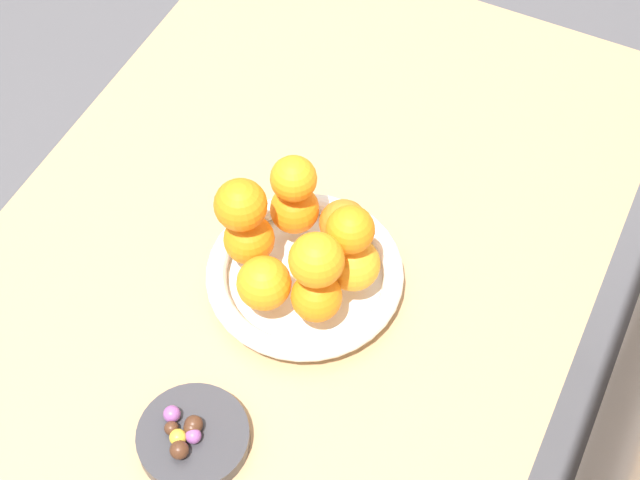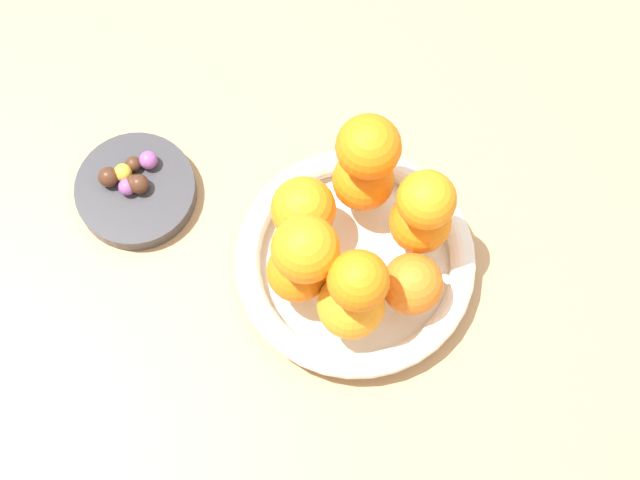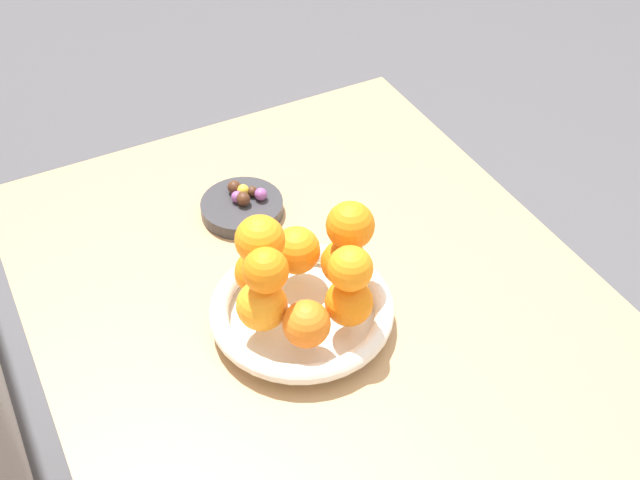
# 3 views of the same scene
# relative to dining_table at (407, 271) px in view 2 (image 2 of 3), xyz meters

# --- Properties ---
(ground_plane) EXTENTS (6.00, 6.00, 0.00)m
(ground_plane) POSITION_rel_dining_table_xyz_m (0.00, 0.00, -0.65)
(ground_plane) COLOR #4C4C51
(dining_table) EXTENTS (1.10, 0.76, 0.74)m
(dining_table) POSITION_rel_dining_table_xyz_m (0.00, 0.00, 0.00)
(dining_table) COLOR tan
(dining_table) RESTS_ON ground_plane
(fruit_bowl) EXTENTS (0.25, 0.25, 0.04)m
(fruit_bowl) POSITION_rel_dining_table_xyz_m (0.05, 0.04, 0.11)
(fruit_bowl) COLOR white
(fruit_bowl) RESTS_ON dining_table
(candy_dish) EXTENTS (0.13, 0.13, 0.02)m
(candy_dish) POSITION_rel_dining_table_xyz_m (0.30, 0.02, 0.10)
(candy_dish) COLOR #333338
(candy_dish) RESTS_ON dining_table
(orange_0) EXTENTS (0.06, 0.06, 0.06)m
(orange_0) POSITION_rel_dining_table_xyz_m (0.10, 0.08, 0.16)
(orange_0) COLOR orange
(orange_0) RESTS_ON fruit_bowl
(orange_1) EXTENTS (0.07, 0.07, 0.07)m
(orange_1) POSITION_rel_dining_table_xyz_m (0.04, 0.10, 0.16)
(orange_1) COLOR orange
(orange_1) RESTS_ON fruit_bowl
(orange_2) EXTENTS (0.06, 0.06, 0.06)m
(orange_2) POSITION_rel_dining_table_xyz_m (-0.01, 0.06, 0.16)
(orange_2) COLOR orange
(orange_2) RESTS_ON fruit_bowl
(orange_3) EXTENTS (0.06, 0.06, 0.06)m
(orange_3) POSITION_rel_dining_table_xyz_m (-0.00, -0.00, 0.16)
(orange_3) COLOR orange
(orange_3) RESTS_ON fruit_bowl
(orange_4) EXTENTS (0.06, 0.06, 0.06)m
(orange_4) POSITION_rel_dining_table_xyz_m (0.07, -0.03, 0.16)
(orange_4) COLOR orange
(orange_4) RESTS_ON fruit_bowl
(orange_5) EXTENTS (0.07, 0.07, 0.07)m
(orange_5) POSITION_rel_dining_table_xyz_m (0.12, 0.02, 0.16)
(orange_5) COLOR orange
(orange_5) RESTS_ON fruit_bowl
(orange_6) EXTENTS (0.06, 0.06, 0.06)m
(orange_6) POSITION_rel_dining_table_xyz_m (0.00, 0.00, 0.22)
(orange_6) COLOR orange
(orange_6) RESTS_ON orange_3
(orange_7) EXTENTS (0.06, 0.06, 0.06)m
(orange_7) POSITION_rel_dining_table_xyz_m (0.07, -0.04, 0.22)
(orange_7) COLOR orange
(orange_7) RESTS_ON orange_4
(orange_8) EXTENTS (0.06, 0.06, 0.06)m
(orange_8) POSITION_rel_dining_table_xyz_m (0.10, 0.08, 0.22)
(orange_8) COLOR orange
(orange_8) RESTS_ON orange_0
(orange_9) EXTENTS (0.06, 0.06, 0.06)m
(orange_9) POSITION_rel_dining_table_xyz_m (0.04, 0.09, 0.22)
(orange_9) COLOR orange
(orange_9) RESTS_ON orange_1
(candy_ball_0) EXTENTS (0.02, 0.02, 0.02)m
(candy_ball_0) POSITION_rel_dining_table_xyz_m (0.31, 0.03, 0.12)
(candy_ball_0) COLOR #8C4C99
(candy_ball_0) RESTS_ON candy_dish
(candy_ball_1) EXTENTS (0.02, 0.02, 0.02)m
(candy_ball_1) POSITION_rel_dining_table_xyz_m (0.32, 0.01, 0.12)
(candy_ball_1) COLOR gold
(candy_ball_1) RESTS_ON candy_dish
(candy_ball_2) EXTENTS (0.02, 0.02, 0.02)m
(candy_ball_2) POSITION_rel_dining_table_xyz_m (0.33, 0.02, 0.12)
(candy_ball_2) COLOR #472819
(candy_ball_2) RESTS_ON candy_dish
(candy_ball_3) EXTENTS (0.02, 0.02, 0.02)m
(candy_ball_3) POSITION_rel_dining_table_xyz_m (0.30, 0.02, 0.12)
(candy_ball_3) COLOR #472819
(candy_ball_3) RESTS_ON candy_dish
(candy_ball_4) EXTENTS (0.02, 0.02, 0.02)m
(candy_ball_4) POSITION_rel_dining_table_xyz_m (0.29, -0.01, 0.12)
(candy_ball_4) COLOR #8C4C99
(candy_ball_4) RESTS_ON candy_dish
(candy_ball_5) EXTENTS (0.02, 0.02, 0.02)m
(candy_ball_5) POSITION_rel_dining_table_xyz_m (0.30, 0.02, 0.12)
(candy_ball_5) COLOR #472819
(candy_ball_5) RESTS_ON candy_dish
(candy_ball_6) EXTENTS (0.02, 0.02, 0.02)m
(candy_ball_6) POSITION_rel_dining_table_xyz_m (0.31, -0.00, 0.12)
(candy_ball_6) COLOR #472819
(candy_ball_6) RESTS_ON candy_dish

